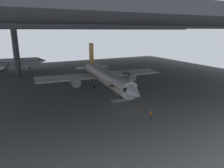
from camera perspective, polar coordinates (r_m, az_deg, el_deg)
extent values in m
plane|color=slate|center=(54.60, -1.74, -1.21)|extent=(110.00, 110.00, 0.00)
cylinder|color=#4C4F54|center=(72.70, -25.09, 7.85)|extent=(1.87, 1.87, 16.06)
cube|color=#38383D|center=(65.31, -7.10, 16.07)|extent=(121.00, 99.00, 1.20)
cube|color=#4C4F54|center=(42.77, 4.49, 15.61)|extent=(115.50, 0.50, 0.70)
cube|color=#4C4F54|center=(81.03, -11.09, 14.91)|extent=(115.50, 0.50, 0.70)
cylinder|color=white|center=(52.38, -1.64, 1.98)|extent=(5.73, 27.50, 3.66)
cone|color=white|center=(38.87, 6.25, -2.62)|extent=(3.91, 4.65, 3.59)
cube|color=black|center=(40.71, 4.74, -1.11)|extent=(3.30, 2.79, 0.81)
cone|color=white|center=(66.60, -6.24, 4.95)|extent=(3.55, 6.08, 3.11)
cube|color=orange|center=(63.79, -5.78, 8.58)|extent=(0.54, 4.00, 5.99)
cube|color=white|center=(64.20, -3.22, 4.81)|extent=(4.87, 3.34, 0.16)
cube|color=white|center=(62.77, -7.67, 4.48)|extent=(4.87, 3.34, 0.16)
cube|color=white|center=(60.18, 5.40, 3.22)|extent=(15.77, 7.80, 0.24)
cylinder|color=#9EA3A8|center=(57.76, 4.66, 2.11)|extent=(2.63, 4.92, 2.27)
cube|color=white|center=(54.31, -12.71, 1.68)|extent=(15.77, 7.80, 0.24)
cylinder|color=#9EA3A8|center=(52.86, -10.35, 0.74)|extent=(2.63, 4.92, 2.27)
cube|color=orange|center=(52.32, -1.64, 2.27)|extent=(5.65, 25.51, 0.16)
cylinder|color=#9EA3A8|center=(44.77, 2.47, -3.13)|extent=(0.20, 0.20, 1.15)
cylinder|color=black|center=(45.02, 2.46, -4.10)|extent=(0.37, 0.92, 0.90)
cylinder|color=#9EA3A8|center=(56.15, -0.24, 0.56)|extent=(0.20, 0.20, 1.15)
cylinder|color=black|center=(56.35, -0.24, -0.23)|extent=(0.37, 0.92, 0.90)
cylinder|color=#9EA3A8|center=(54.60, -4.99, 0.10)|extent=(0.20, 0.20, 1.15)
cylinder|color=black|center=(54.80, -4.97, -0.71)|extent=(0.37, 0.92, 0.90)
cube|color=slate|center=(44.71, 1.95, -4.37)|extent=(3.88, 1.78, 0.70)
cube|color=slate|center=(44.16, 1.97, -2.15)|extent=(3.60, 1.56, 3.01)
cube|color=slate|center=(43.11, -0.10, -0.54)|extent=(1.20, 1.38, 0.12)
cylinder|color=black|center=(42.45, 0.20, -0.09)|extent=(0.06, 0.06, 1.00)
cylinder|color=black|center=(43.52, -0.40, 0.28)|extent=(0.06, 0.06, 1.00)
cylinder|color=black|center=(43.60, 0.45, -5.14)|extent=(0.31, 0.14, 0.30)
cylinder|color=black|center=(44.82, -0.23, -4.58)|extent=(0.31, 0.14, 0.30)
cylinder|color=black|center=(44.80, 4.12, -4.63)|extent=(0.31, 0.14, 0.30)
cylinder|color=black|center=(45.99, 3.36, -4.10)|extent=(0.31, 0.14, 0.30)
cylinder|color=#232838|center=(36.24, 10.83, -9.17)|extent=(0.14, 0.14, 0.88)
cylinder|color=#232838|center=(36.38, 10.67, -9.07)|extent=(0.14, 0.14, 0.88)
cube|color=orange|center=(36.01, 10.81, -8.03)|extent=(0.25, 0.38, 0.62)
cylinder|color=orange|center=(35.83, 11.01, -8.11)|extent=(0.09, 0.09, 0.59)
cylinder|color=orange|center=(36.18, 10.61, -7.86)|extent=(0.09, 0.09, 0.59)
sphere|color=tan|center=(35.85, 10.84, -7.38)|extent=(0.24, 0.24, 0.24)
cylinder|color=#232838|center=(46.43, 1.01, -3.53)|extent=(0.14, 0.14, 0.86)
cylinder|color=#232838|center=(46.27, 0.92, -3.59)|extent=(0.14, 0.14, 0.86)
cube|color=orange|center=(46.12, 0.97, -2.70)|extent=(0.42, 0.39, 0.61)
cylinder|color=orange|center=(46.31, 1.09, -2.58)|extent=(0.09, 0.09, 0.58)
cylinder|color=orange|center=(45.92, 0.84, -2.74)|extent=(0.09, 0.09, 0.58)
sphere|color=beige|center=(46.00, 0.97, -2.18)|extent=(0.23, 0.23, 0.23)
cylinder|color=white|center=(88.71, -26.89, 5.40)|extent=(22.17, 4.21, 2.96)
cone|color=white|center=(88.73, -18.90, 6.19)|extent=(3.71, 3.10, 2.90)
cube|color=black|center=(88.57, -20.13, 6.31)|extent=(2.21, 2.63, 0.65)
cube|color=white|center=(96.62, -28.73, 5.64)|extent=(6.07, 12.65, 0.24)
cylinder|color=#9EA3A8|center=(95.08, -27.81, 5.31)|extent=(3.94, 2.05, 1.83)
cylinder|color=#9EA3A8|center=(82.90, -28.40, 4.10)|extent=(3.94, 2.05, 1.83)
cube|color=navy|center=(88.68, -26.90, 5.54)|extent=(20.57, 4.18, 0.16)
cylinder|color=#9EA3A8|center=(88.78, -22.00, 4.72)|extent=(0.20, 0.20, 1.15)
cylinder|color=black|center=(88.90, -21.95, 4.22)|extent=(0.92, 0.35, 0.90)
cylinder|color=#9EA3A8|center=(91.19, -28.03, 4.31)|extent=(0.20, 0.20, 1.15)
cylinder|color=black|center=(91.32, -27.97, 3.81)|extent=(0.92, 0.35, 0.90)
cylinder|color=#9EA3A8|center=(87.10, -28.23, 3.87)|extent=(0.20, 0.20, 1.15)
cylinder|color=black|center=(87.23, -28.16, 3.36)|extent=(0.92, 0.35, 0.90)
cube|color=black|center=(40.36, 7.79, -7.14)|extent=(0.36, 0.36, 0.04)
cone|color=orange|center=(40.25, 7.80, -6.75)|extent=(0.30, 0.30, 0.56)
cube|color=yellow|center=(58.78, -9.85, 0.28)|extent=(1.86, 2.47, 0.70)
cylinder|color=black|center=(58.06, -9.33, -0.21)|extent=(0.32, 0.47, 0.44)
cylinder|color=black|center=(58.12, -10.41, -0.24)|extent=(0.32, 0.47, 0.44)
cylinder|color=black|center=(59.61, -9.27, 0.18)|extent=(0.32, 0.47, 0.44)
cylinder|color=black|center=(59.67, -10.32, 0.15)|extent=(0.32, 0.47, 0.44)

